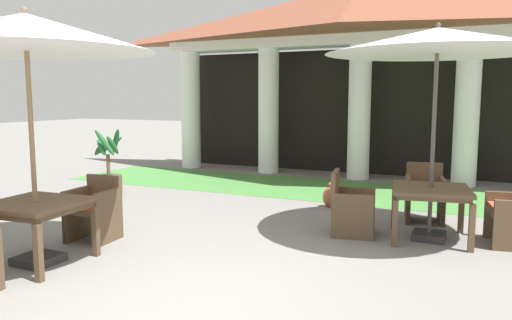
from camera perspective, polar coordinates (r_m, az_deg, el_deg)
name	(u,v)px	position (r m, az deg, el deg)	size (l,w,h in m)	color
ground_plane	(172,295)	(4.95, -9.69, -15.05)	(60.00, 60.00, 0.00)	gray
background_pavilion	(362,32)	(11.77, 12.18, 14.19)	(10.26, 2.80, 4.38)	white
lawn_strip	(338,190)	(10.13, 9.45, -3.48)	(12.06, 2.48, 0.01)	#47843D
patio_table_near_foreground	(36,210)	(6.08, -24.07, -5.24)	(1.03, 1.03, 0.72)	brown
patio_umbrella_near_foreground	(26,34)	(5.99, -25.03, 13.07)	(2.73, 2.73, 2.82)	#2D2D2D
patio_chair_near_foreground_north	(94,210)	(6.84, -18.16, -5.46)	(0.58, 0.59, 0.83)	brown
patio_table_mid_left	(431,194)	(6.88, 19.51, -3.73)	(1.12, 1.12, 0.70)	brown
patio_umbrella_mid_left	(438,42)	(6.80, 20.22, 12.66)	(2.83, 2.83, 2.80)	#2D2D2D
patio_chair_mid_left_north	(425,194)	(7.92, 18.87, -3.78)	(0.64, 0.67, 0.87)	brown
patio_chair_mid_left_west	(351,206)	(6.91, 10.87, -5.22)	(0.66, 0.69, 0.87)	brown
potted_palm_left_edge	(109,175)	(9.91, -16.62, -1.69)	(0.63, 0.64, 1.30)	#47423D
terracotta_urn	(330,197)	(8.58, 8.55, -4.20)	(0.25, 0.25, 0.43)	#9E5633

